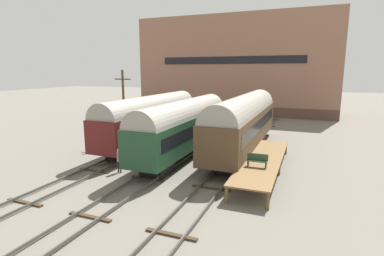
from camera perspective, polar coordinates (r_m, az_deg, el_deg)
ground_plane at (r=24.07m, az=-4.79°, el=-7.41°), size 200.00×200.00×0.00m
track_left at (r=26.36m, az=-13.97°, el=-5.75°), size 2.60×60.00×0.26m
track_middle at (r=24.03m, az=-4.79°, el=-7.09°), size 2.60×60.00×0.26m
track_right at (r=22.44m, az=6.07°, el=-8.42°), size 2.60×60.00×0.26m
train_car_maroon at (r=30.68m, az=-7.75°, el=2.06°), size 2.94×16.32×5.09m
train_car_brown at (r=28.09m, az=9.89°, el=1.49°), size 3.14×17.95×5.37m
train_car_green at (r=26.49m, az=-1.49°, el=0.67°), size 2.94×15.67×5.02m
station_platform at (r=22.93m, az=13.41°, el=-5.93°), size 2.63×12.39×1.11m
bench at (r=20.80m, az=12.33°, el=-5.97°), size 1.40×0.40×0.91m
person_worker at (r=23.03m, az=-13.74°, el=-5.61°), size 0.32×0.32×1.85m
utility_pole at (r=31.40m, az=-12.86°, el=4.06°), size 1.80×0.24×7.62m
warehouse_building at (r=56.46m, az=8.53°, el=11.64°), size 34.52×10.40×16.88m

